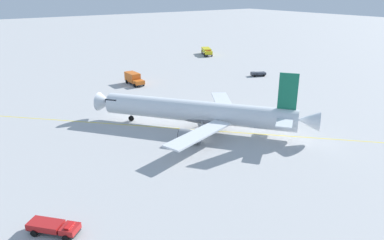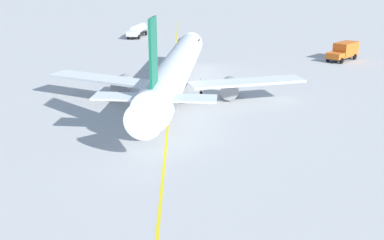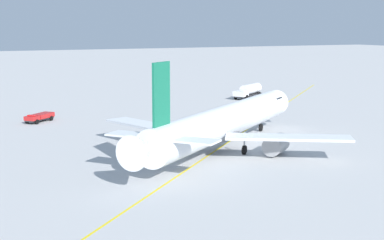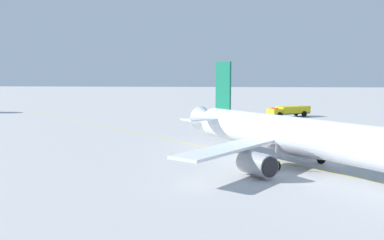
{
  "view_description": "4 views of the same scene",
  "coord_description": "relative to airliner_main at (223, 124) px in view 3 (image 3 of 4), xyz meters",
  "views": [
    {
      "loc": [
        46.82,
        -33.94,
        25.02
      ],
      "look_at": [
        -3.72,
        1.77,
        2.32
      ],
      "focal_mm": 33.86,
      "sensor_mm": 36.0,
      "label": 1
    },
    {
      "loc": [
        36.15,
        44.41,
        16.11
      ],
      "look_at": [
        7.26,
        17.42,
        2.7
      ],
      "focal_mm": 42.84,
      "sensor_mm": 36.0,
      "label": 2
    },
    {
      "loc": [
        30.51,
        65.48,
        15.16
      ],
      "look_at": [
        -0.63,
        2.5,
        3.77
      ],
      "focal_mm": 54.65,
      "sensor_mm": 36.0,
      "label": 3
    },
    {
      "loc": [
        -50.03,
        11.73,
        9.99
      ],
      "look_at": [
        7.26,
        17.42,
        3.92
      ],
      "focal_mm": 40.43,
      "sensor_mm": 36.0,
      "label": 4
    }
  ],
  "objects": [
    {
      "name": "ground_plane",
      "position": [
        4.13,
        -3.89,
        -3.21
      ],
      "size": [
        600.0,
        600.0,
        0.0
      ],
      "primitive_type": "plane",
      "color": "#B2B2B2"
    },
    {
      "name": "airliner_main",
      "position": [
        0.0,
        0.0,
        0.0
      ],
      "size": [
        35.69,
        29.38,
        11.68
      ],
      "rotation": [
        0.0,
        0.0,
        3.8
      ],
      "color": "silver",
      "rests_on": "ground_plane"
    },
    {
      "name": "ops_pickup_truck",
      "position": [
        15.77,
        -31.23,
        -2.41
      ],
      "size": [
        5.4,
        5.11,
        1.41
      ],
      "rotation": [
        0.0,
        0.0,
        0.73
      ],
      "color": "#232326",
      "rests_on": "ground_plane"
    },
    {
      "name": "fuel_tanker_truck",
      "position": [
        -30.61,
        -43.25,
        -1.64
      ],
      "size": [
        9.17,
        7.13,
        2.87
      ],
      "rotation": [
        0.0,
        0.0,
        0.58
      ],
      "color": "#232326",
      "rests_on": "ground_plane"
    },
    {
      "name": "taxiway_centreline",
      "position": [
        2.82,
        1.85,
        -3.21
      ],
      "size": [
        126.6,
        122.49,
        0.01
      ],
      "rotation": [
        0.0,
        0.0,
        3.91
      ],
      "color": "yellow",
      "rests_on": "ground_plane"
    }
  ]
}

